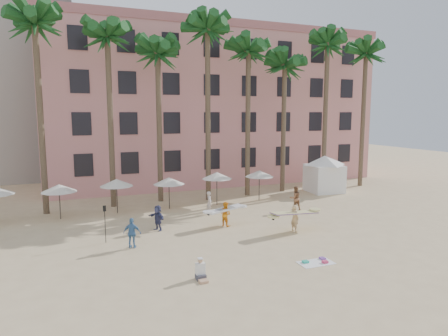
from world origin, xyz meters
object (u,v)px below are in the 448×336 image
at_px(pink_hotel, 207,109).
at_px(carrier_white, 225,213).
at_px(cabana, 324,171).
at_px(carrier_yellow, 295,216).

distance_m(pink_hotel, carrier_white, 21.61).
relative_size(cabana, carrier_yellow, 1.38).
xyz_separation_m(cabana, carrier_yellow, (-9.58, -10.15, -1.06)).
bearing_deg(cabana, pink_hotel, 121.37).
height_order(cabana, carrier_white, cabana).
bearing_deg(pink_hotel, carrier_white, -106.17).
distance_m(cabana, carrier_white, 15.12).
xyz_separation_m(cabana, carrier_white, (-13.20, -7.28, -1.18)).
bearing_deg(carrier_yellow, pink_hotel, 84.75).
bearing_deg(carrier_yellow, carrier_white, 141.52).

